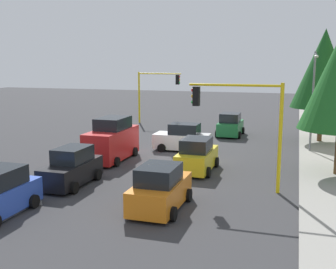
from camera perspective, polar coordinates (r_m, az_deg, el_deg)
The scene contains 13 objects.
ground_plane at distance 28.21m, azimuth -0.01°, elevation -2.98°, with size 120.00×120.00×0.00m, color #353538.
sidewalk_kerb at distance 31.95m, azimuth 21.13°, elevation -1.98°, with size 80.00×4.00×0.15m, color gray.
lane_arrow_near at distance 19.55m, azimuth -19.06°, elevation -9.48°, with size 2.40×1.10×1.10m.
traffic_signal_near_left at distance 20.55m, azimuth 10.10°, elevation 2.76°, with size 0.36×4.59×5.36m.
traffic_signal_far_right at distance 42.62m, azimuth -1.64°, elevation 6.51°, with size 0.36×4.59×5.25m.
street_lamp_curbside at distance 29.93m, azimuth 19.32°, elevation 5.64°, with size 2.15×0.28×7.00m.
tree_roadside_mid at distance 34.29m, azimuth 20.58°, elevation 8.45°, with size 4.79×4.79×8.79m.
delivery_van_red at distance 27.11m, azimuth -7.70°, elevation -0.83°, with size 4.80×2.22×2.77m.
car_orange at distance 18.13m, azimuth -1.09°, elevation -7.48°, with size 4.00×2.10×1.98m.
car_green at distance 36.13m, azimuth 8.54°, elevation 1.24°, with size 3.77×2.12×1.98m.
car_white at distance 29.78m, azimuth 2.00°, elevation -0.53°, with size 2.08×3.94×1.98m.
car_black at distance 22.12m, azimuth -13.07°, elevation -4.51°, with size 4.03×1.95×1.98m.
car_yellow at distance 24.29m, azimuth 3.98°, elevation -2.97°, with size 3.97×2.07×1.98m.
Camera 1 is at (26.24, 8.19, 6.36)m, focal length 44.44 mm.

